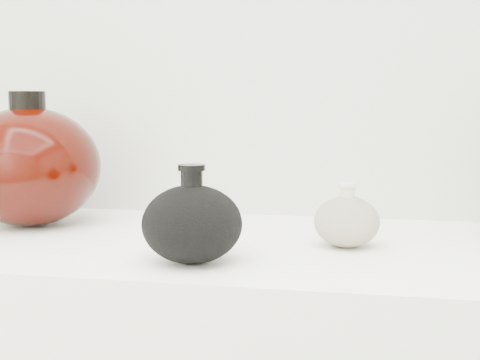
# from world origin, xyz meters

# --- Properties ---
(black_gourd_vase) EXTENTS (0.17, 0.17, 0.13)m
(black_gourd_vase) POSITION_xyz_m (-0.04, 0.81, 0.95)
(black_gourd_vase) COLOR black
(black_gourd_vase) RESTS_ON display_counter
(cream_gourd_vase) EXTENTS (0.13, 0.13, 0.10)m
(cream_gourd_vase) POSITION_xyz_m (0.16, 0.95, 0.94)
(cream_gourd_vase) COLOR beige
(cream_gourd_vase) RESTS_ON display_counter
(left_round_pot) EXTENTS (0.28, 0.28, 0.24)m
(left_round_pot) POSITION_xyz_m (-0.39, 1.01, 1.01)
(left_round_pot) COLOR black
(left_round_pot) RESTS_ON display_counter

